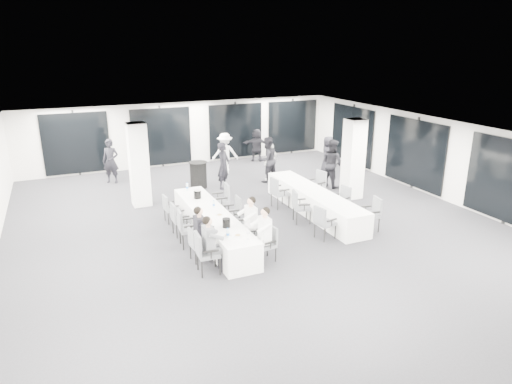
# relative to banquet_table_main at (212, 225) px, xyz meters

# --- Properties ---
(room) EXTENTS (14.04, 16.04, 2.84)m
(room) POSITION_rel_banquet_table_main_xyz_m (2.36, 1.52, 1.01)
(room) COLOR #25252B
(room) RESTS_ON ground
(column_left) EXTENTS (0.60, 0.60, 2.80)m
(column_left) POSITION_rel_banquet_table_main_xyz_m (-1.33, 3.60, 1.02)
(column_left) COLOR white
(column_left) RESTS_ON floor
(column_right) EXTENTS (0.60, 0.60, 2.80)m
(column_right) POSITION_rel_banquet_table_main_xyz_m (5.67, 1.40, 1.02)
(column_right) COLOR white
(column_right) RESTS_ON floor
(banquet_table_main) EXTENTS (0.90, 5.00, 0.75)m
(banquet_table_main) POSITION_rel_banquet_table_main_xyz_m (0.00, 0.00, 0.00)
(banquet_table_main) COLOR white
(banquet_table_main) RESTS_ON floor
(banquet_table_side) EXTENTS (0.90, 5.00, 0.75)m
(banquet_table_side) POSITION_rel_banquet_table_main_xyz_m (3.63, 0.56, 0.00)
(banquet_table_side) COLOR white
(banquet_table_side) RESTS_ON floor
(cocktail_table) EXTENTS (0.72, 0.72, 1.00)m
(cocktail_table) POSITION_rel_banquet_table_main_xyz_m (1.02, 4.70, 0.13)
(cocktail_table) COLOR black
(cocktail_table) RESTS_ON floor
(chair_main_left_near) EXTENTS (0.55, 0.61, 1.03)m
(chair_main_left_near) POSITION_rel_banquet_table_main_xyz_m (-0.84, -1.95, 0.21)
(chair_main_left_near) COLOR #55585D
(chair_main_left_near) RESTS_ON floor
(chair_main_left_second) EXTENTS (0.47, 0.52, 0.87)m
(chair_main_left_second) POSITION_rel_banquet_table_main_xyz_m (-0.83, -1.25, 0.12)
(chair_main_left_second) COLOR #55585D
(chair_main_left_second) RESTS_ON floor
(chair_main_left_mid) EXTENTS (0.56, 0.62, 1.04)m
(chair_main_left_mid) POSITION_rel_banquet_table_main_xyz_m (-0.84, -0.30, 0.22)
(chair_main_left_mid) COLOR #55585D
(chair_main_left_mid) RESTS_ON floor
(chair_main_left_fourth) EXTENTS (0.50, 0.55, 0.96)m
(chair_main_left_fourth) POSITION_rel_banquet_table_main_xyz_m (-0.83, 0.53, 0.17)
(chair_main_left_fourth) COLOR #55585D
(chair_main_left_fourth) RESTS_ON floor
(chair_main_left_far) EXTENTS (0.47, 0.51, 0.87)m
(chair_main_left_far) POSITION_rel_banquet_table_main_xyz_m (-0.83, 1.63, 0.12)
(chair_main_left_far) COLOR #55585D
(chair_main_left_far) RESTS_ON floor
(chair_main_right_near) EXTENTS (0.51, 0.55, 0.90)m
(chair_main_right_near) POSITION_rel_banquet_table_main_xyz_m (0.83, -1.93, 0.14)
(chair_main_right_near) COLOR #55585D
(chair_main_right_near) RESTS_ON floor
(chair_main_right_second) EXTENTS (0.45, 0.50, 0.86)m
(chair_main_right_second) POSITION_rel_banquet_table_main_xyz_m (0.83, -1.07, 0.11)
(chair_main_right_second) COLOR #55585D
(chair_main_right_second) RESTS_ON floor
(chair_main_right_mid) EXTENTS (0.54, 0.57, 0.90)m
(chair_main_right_mid) POSITION_rel_banquet_table_main_xyz_m (0.83, -0.28, 0.14)
(chair_main_right_mid) COLOR #55585D
(chair_main_right_mid) RESTS_ON floor
(chair_main_right_fourth) EXTENTS (0.49, 0.55, 0.94)m
(chair_main_right_fourth) POSITION_rel_banquet_table_main_xyz_m (0.83, 0.46, 0.16)
(chair_main_right_fourth) COLOR #55585D
(chair_main_right_fourth) RESTS_ON floor
(chair_main_right_far) EXTENTS (0.58, 0.63, 1.04)m
(chair_main_right_far) POSITION_rel_banquet_table_main_xyz_m (0.84, 1.48, 0.22)
(chair_main_right_far) COLOR #55585D
(chair_main_right_far) RESTS_ON floor
(chair_side_left_near) EXTENTS (0.57, 0.60, 0.97)m
(chair_side_left_near) POSITION_rel_banquet_table_main_xyz_m (2.79, -1.35, 0.18)
(chair_side_left_near) COLOR #55585D
(chair_side_left_near) RESTS_ON floor
(chair_side_left_mid) EXTENTS (0.61, 0.64, 1.00)m
(chair_side_left_mid) POSITION_rel_banquet_table_main_xyz_m (2.79, 0.02, 0.19)
(chair_side_left_mid) COLOR #55585D
(chair_side_left_mid) RESTS_ON floor
(chair_side_left_far) EXTENTS (0.55, 0.60, 1.03)m
(chair_side_left_far) POSITION_rel_banquet_table_main_xyz_m (2.79, 1.48, 0.21)
(chair_side_left_far) COLOR #55585D
(chair_side_left_far) RESTS_ON floor
(chair_side_right_near) EXTENTS (0.57, 0.61, 0.99)m
(chair_side_right_near) POSITION_rel_banquet_table_main_xyz_m (4.46, -1.36, 0.19)
(chair_side_right_near) COLOR #55585D
(chair_side_right_near) RESTS_ON floor
(chair_side_right_mid) EXTENTS (0.54, 0.57, 0.89)m
(chair_side_right_mid) POSITION_rel_banquet_table_main_xyz_m (4.45, 0.15, 0.13)
(chair_side_right_mid) COLOR #55585D
(chair_side_right_mid) RESTS_ON floor
(chair_side_right_far) EXTENTS (0.60, 0.64, 1.01)m
(chair_side_right_far) POSITION_rel_banquet_table_main_xyz_m (4.46, 1.71, 0.20)
(chair_side_right_far) COLOR #55585D
(chair_side_right_far) RESTS_ON floor
(seated_guest_a) EXTENTS (0.50, 0.38, 1.44)m
(seated_guest_a) POSITION_rel_banquet_table_main_xyz_m (-0.67, -1.96, 0.44)
(seated_guest_a) COLOR #5C5F64
(seated_guest_a) RESTS_ON floor
(seated_guest_b) EXTENTS (0.50, 0.38, 1.44)m
(seated_guest_b) POSITION_rel_banquet_table_main_xyz_m (-0.67, -1.24, 0.44)
(seated_guest_b) COLOR black
(seated_guest_b) RESTS_ON floor
(seated_guest_c) EXTENTS (0.50, 0.38, 1.44)m
(seated_guest_c) POSITION_rel_banquet_table_main_xyz_m (0.67, -1.94, 0.44)
(seated_guest_c) COLOR white
(seated_guest_c) RESTS_ON floor
(seated_guest_d) EXTENTS (0.50, 0.38, 1.44)m
(seated_guest_d) POSITION_rel_banquet_table_main_xyz_m (0.67, -1.07, 0.44)
(seated_guest_d) COLOR white
(seated_guest_d) RESTS_ON floor
(standing_guest_a) EXTENTS (0.93, 0.93, 2.00)m
(standing_guest_a) POSITION_rel_banquet_table_main_xyz_m (1.87, 4.23, 0.63)
(standing_guest_a) COLOR black
(standing_guest_a) RESTS_ON floor
(standing_guest_b) EXTENTS (1.09, 0.81, 2.04)m
(standing_guest_b) POSITION_rel_banquet_table_main_xyz_m (3.74, 4.36, 0.64)
(standing_guest_b) COLOR black
(standing_guest_b) RESTS_ON floor
(standing_guest_c) EXTENTS (1.35, 0.85, 1.94)m
(standing_guest_c) POSITION_rel_banquet_table_main_xyz_m (2.65, 6.22, 0.59)
(standing_guest_c) COLOR white
(standing_guest_c) RESTS_ON floor
(standing_guest_d) EXTENTS (1.19, 1.06, 1.77)m
(standing_guest_d) POSITION_rel_banquet_table_main_xyz_m (3.92, 4.42, 0.51)
(standing_guest_d) COLOR white
(standing_guest_d) RESTS_ON floor
(standing_guest_e) EXTENTS (0.63, 0.93, 1.81)m
(standing_guest_e) POSITION_rel_banquet_table_main_xyz_m (6.54, 4.39, 0.53)
(standing_guest_e) COLOR black
(standing_guest_e) RESTS_ON floor
(standing_guest_f) EXTENTS (1.66, 1.37, 1.72)m
(standing_guest_f) POSITION_rel_banquet_table_main_xyz_m (4.72, 7.60, 0.49)
(standing_guest_f) COLOR black
(standing_guest_f) RESTS_ON floor
(standing_guest_g) EXTENTS (0.91, 0.85, 1.97)m
(standing_guest_g) POSITION_rel_banquet_table_main_xyz_m (-1.91, 6.69, 0.61)
(standing_guest_g) COLOR black
(standing_guest_g) RESTS_ON floor
(standing_guest_h) EXTENTS (0.83, 1.12, 2.08)m
(standing_guest_h) POSITION_rel_banquet_table_main_xyz_m (5.73, 2.81, 0.66)
(standing_guest_h) COLOR black
(standing_guest_h) RESTS_ON floor
(ice_bucket_near) EXTENTS (0.21, 0.21, 0.24)m
(ice_bucket_near) POSITION_rel_banquet_table_main_xyz_m (-0.00, -1.18, 0.49)
(ice_bucket_near) COLOR black
(ice_bucket_near) RESTS_ON banquet_table_main
(ice_bucket_far) EXTENTS (0.22, 0.22, 0.25)m
(ice_bucket_far) POSITION_rel_banquet_table_main_xyz_m (-0.01, 1.34, 0.50)
(ice_bucket_far) COLOR black
(ice_bucket_far) RESTS_ON banquet_table_main
(water_bottle_a) EXTENTS (0.07, 0.07, 0.23)m
(water_bottle_a) POSITION_rel_banquet_table_main_xyz_m (-0.20, -1.82, 0.49)
(water_bottle_a) COLOR silver
(water_bottle_a) RESTS_ON banquet_table_main
(water_bottle_b) EXTENTS (0.07, 0.07, 0.21)m
(water_bottle_b) POSITION_rel_banquet_table_main_xyz_m (0.18, 0.36, 0.48)
(water_bottle_b) COLOR silver
(water_bottle_b) RESTS_ON banquet_table_main
(water_bottle_c) EXTENTS (0.08, 0.08, 0.24)m
(water_bottle_c) POSITION_rel_banquet_table_main_xyz_m (-0.09, 2.23, 0.50)
(water_bottle_c) COLOR silver
(water_bottle_c) RESTS_ON banquet_table_main
(plate_a) EXTENTS (0.20, 0.20, 0.03)m
(plate_a) POSITION_rel_banquet_table_main_xyz_m (-0.17, -1.71, 0.39)
(plate_a) COLOR white
(plate_a) RESTS_ON banquet_table_main
(plate_b) EXTENTS (0.21, 0.21, 0.03)m
(plate_b) POSITION_rel_banquet_table_main_xyz_m (0.07, -1.80, 0.39)
(plate_b) COLOR white
(plate_b) RESTS_ON banquet_table_main
(plate_c) EXTENTS (0.22, 0.22, 0.03)m
(plate_c) POSITION_rel_banquet_table_main_xyz_m (0.12, -0.30, 0.39)
(plate_c) COLOR white
(plate_c) RESTS_ON banquet_table_main
(wine_glass) EXTENTS (0.08, 0.08, 0.22)m
(wine_glass) POSITION_rel_banquet_table_main_xyz_m (0.21, -2.10, 0.54)
(wine_glass) COLOR silver
(wine_glass) RESTS_ON banquet_table_main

